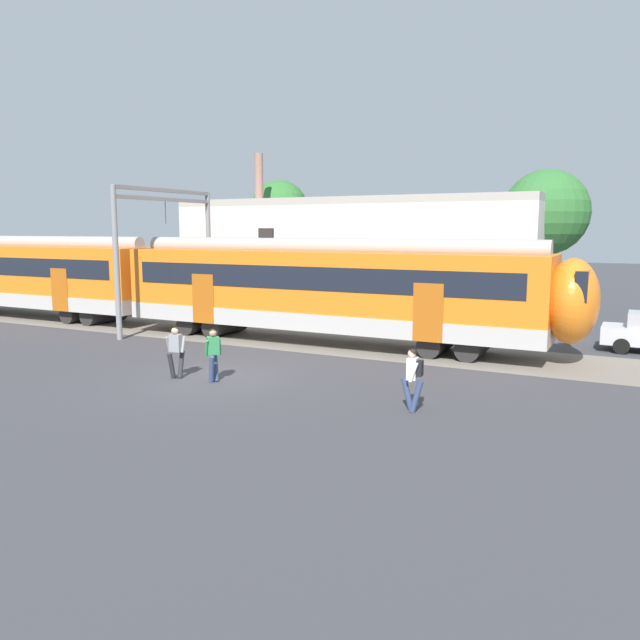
# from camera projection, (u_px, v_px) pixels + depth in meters

# --- Properties ---
(ground_plane) EXTENTS (160.00, 160.00, 0.00)m
(ground_plane) POSITION_uv_depth(u_px,v_px,m) (212.00, 378.00, 19.78)
(ground_plane) COLOR #38383D
(track_bed) EXTENTS (80.00, 4.40, 0.01)m
(track_bed) POSITION_uv_depth(u_px,v_px,m) (124.00, 325.00, 30.85)
(track_bed) COLOR slate
(track_bed) RESTS_ON ground
(commuter_train) EXTENTS (56.65, 3.07, 4.73)m
(commuter_train) POSITION_uv_depth(u_px,v_px,m) (28.00, 275.00, 33.57)
(commuter_train) COLOR #B2ADA8
(commuter_train) RESTS_ON ground
(pedestrian_grey) EXTENTS (0.54, 0.68, 1.67)m
(pedestrian_grey) POSITION_uv_depth(u_px,v_px,m) (176.00, 348.00, 19.64)
(pedestrian_grey) COLOR #28282D
(pedestrian_grey) RESTS_ON ground
(pedestrian_green) EXTENTS (0.51, 0.67, 1.67)m
(pedestrian_green) POSITION_uv_depth(u_px,v_px,m) (213.00, 350.00, 19.18)
(pedestrian_green) COLOR navy
(pedestrian_green) RESTS_ON ground
(pedestrian_white) EXTENTS (0.66, 0.54, 1.67)m
(pedestrian_white) POSITION_uv_depth(u_px,v_px,m) (413.00, 374.00, 16.04)
(pedestrian_white) COLOR navy
(pedestrian_white) RESTS_ON ground
(catenary_gantry) EXTENTS (0.24, 6.64, 6.53)m
(catenary_gantry) POSITION_uv_depth(u_px,v_px,m) (166.00, 237.00, 28.94)
(catenary_gantry) COLOR gray
(catenary_gantry) RESTS_ON ground
(background_building) EXTENTS (20.69, 5.00, 9.20)m
(background_building) POSITION_uv_depth(u_px,v_px,m) (352.00, 255.00, 35.43)
(background_building) COLOR beige
(background_building) RESTS_ON ground
(street_tree_right) EXTENTS (4.37, 4.37, 7.72)m
(street_tree_right) POSITION_uv_depth(u_px,v_px,m) (546.00, 213.00, 32.01)
(street_tree_right) COLOR brown
(street_tree_right) RESTS_ON ground
(street_tree_left) EXTENTS (3.76, 3.76, 7.88)m
(street_tree_left) POSITION_uv_depth(u_px,v_px,m) (279.00, 209.00, 41.00)
(street_tree_left) COLOR brown
(street_tree_left) RESTS_ON ground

